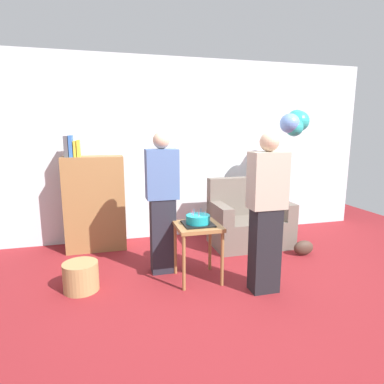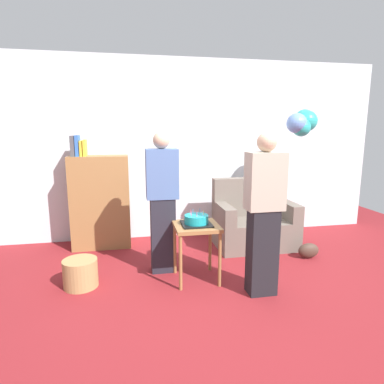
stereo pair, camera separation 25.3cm
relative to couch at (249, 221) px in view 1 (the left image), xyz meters
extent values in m
plane|color=maroon|center=(-0.77, -1.32, -0.34)|extent=(8.00, 8.00, 0.00)
cube|color=silver|center=(-0.77, 0.73, 1.01)|extent=(6.00, 0.10, 2.70)
cube|color=#6B6056|center=(0.00, -0.06, -0.14)|extent=(1.10, 0.70, 0.40)
cube|color=#6B6056|center=(0.00, 0.21, 0.34)|extent=(1.10, 0.16, 0.56)
cube|color=#6B6056|center=(-0.47, -0.06, 0.18)|extent=(0.16, 0.70, 0.24)
cube|color=#6B6056|center=(0.47, -0.06, 0.18)|extent=(0.16, 0.70, 0.24)
cube|color=olive|center=(-2.14, 0.37, 0.31)|extent=(0.80, 0.36, 1.30)
cube|color=#4C4C51|center=(-2.46, 0.37, 1.10)|extent=(0.05, 0.24, 0.27)
cube|color=#3366B7|center=(-2.40, 0.37, 1.10)|extent=(0.05, 0.24, 0.28)
cube|color=gold|center=(-2.35, 0.37, 1.06)|extent=(0.03, 0.24, 0.21)
cube|color=gold|center=(-2.31, 0.37, 1.07)|extent=(0.04, 0.22, 0.22)
cube|color=olive|center=(-1.04, -0.92, 0.28)|extent=(0.48, 0.48, 0.04)
cylinder|color=olive|center=(-1.25, -1.13, -0.04)|extent=(0.04, 0.04, 0.60)
cylinder|color=olive|center=(-0.83, -1.13, -0.04)|extent=(0.04, 0.04, 0.60)
cylinder|color=olive|center=(-1.25, -0.71, -0.04)|extent=(0.04, 0.04, 0.60)
cylinder|color=olive|center=(-0.83, -0.71, -0.04)|extent=(0.04, 0.04, 0.60)
cube|color=black|center=(-1.04, -0.92, 0.30)|extent=(0.32, 0.32, 0.02)
cylinder|color=teal|center=(-1.04, -0.92, 0.36)|extent=(0.26, 0.26, 0.09)
cylinder|color=#F2CC4C|center=(-0.95, -0.92, 0.43)|extent=(0.01, 0.01, 0.05)
cylinder|color=#66B2E5|center=(-0.98, -0.86, 0.43)|extent=(0.01, 0.01, 0.06)
cylinder|color=#66B2E5|center=(-1.06, -0.85, 0.43)|extent=(0.01, 0.01, 0.05)
cylinder|color=#EA668C|center=(-1.10, -0.89, 0.43)|extent=(0.01, 0.01, 0.06)
cylinder|color=#EA668C|center=(-1.09, -0.94, 0.43)|extent=(0.01, 0.01, 0.05)
cylinder|color=#EA668C|center=(-1.04, -0.99, 0.43)|extent=(0.01, 0.01, 0.06)
cylinder|color=#66B2E5|center=(-0.98, -1.00, 0.43)|extent=(0.01, 0.01, 0.06)
cube|color=#23232D|center=(-1.37, -0.61, 0.10)|extent=(0.28, 0.20, 0.88)
cube|color=#4C6BA3|center=(-1.37, -0.61, 0.82)|extent=(0.36, 0.22, 0.56)
sphere|color=#D1A889|center=(-1.37, -0.61, 1.19)|extent=(0.19, 0.19, 0.19)
cube|color=black|center=(-0.45, -1.34, 0.10)|extent=(0.28, 0.20, 0.88)
cube|color=#B2A893|center=(-0.45, -1.34, 0.82)|extent=(0.36, 0.22, 0.56)
sphere|color=#D1A889|center=(-0.45, -1.34, 1.19)|extent=(0.19, 0.19, 0.19)
cylinder|color=#A88451|center=(-2.28, -0.85, -0.19)|extent=(0.36, 0.36, 0.30)
ellipsoid|color=#473328|center=(0.53, -0.60, -0.24)|extent=(0.28, 0.14, 0.20)
cylinder|color=silver|center=(0.67, 0.01, 0.51)|extent=(0.00, 0.00, 1.70)
sphere|color=#668ED6|center=(0.55, -0.06, 1.40)|extent=(0.28, 0.28, 0.28)
sphere|color=#2DADA8|center=(0.62, -0.06, 1.34)|extent=(0.25, 0.25, 0.25)
sphere|color=#2DADA8|center=(0.73, 0.01, 1.43)|extent=(0.29, 0.29, 0.29)
sphere|color=#2DADA8|center=(0.75, 0.10, 1.46)|extent=(0.27, 0.27, 0.27)
camera|label=1|loc=(-1.98, -4.19, 1.31)|focal=30.39mm
camera|label=2|loc=(-1.73, -4.25, 1.31)|focal=30.39mm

